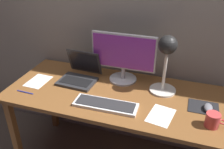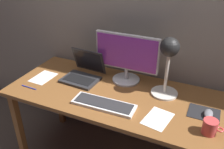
{
  "view_description": "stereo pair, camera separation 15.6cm",
  "coord_description": "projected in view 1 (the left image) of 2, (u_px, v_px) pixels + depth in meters",
  "views": [
    {
      "loc": [
        0.47,
        -1.46,
        1.74
      ],
      "look_at": [
        0.0,
        -0.05,
        0.92
      ],
      "focal_mm": 39.26,
      "sensor_mm": 36.0,
      "label": 1
    },
    {
      "loc": [
        0.62,
        -1.4,
        1.74
      ],
      "look_at": [
        0.0,
        -0.05,
        0.92
      ],
      "focal_mm": 39.26,
      "sensor_mm": 36.0,
      "label": 2
    }
  ],
  "objects": [
    {
      "name": "back_wall",
      "position": [
        130.0,
        5.0,
        1.89
      ],
      "size": [
        4.8,
        0.06,
        2.6
      ],
      "primitive_type": "cube",
      "color": "gray",
      "rests_on": "ground"
    },
    {
      "name": "desk",
      "position": [
        114.0,
        101.0,
        1.86
      ],
      "size": [
        1.6,
        0.7,
        0.74
      ],
      "color": "brown",
      "rests_on": "ground"
    },
    {
      "name": "monitor",
      "position": [
        123.0,
        56.0,
        1.89
      ],
      "size": [
        0.51,
        0.22,
        0.39
      ],
      "color": "silver",
      "rests_on": "desk"
    },
    {
      "name": "keyboard_main",
      "position": [
        106.0,
        105.0,
        1.67
      ],
      "size": [
        0.44,
        0.15,
        0.03
      ],
      "color": "silver",
      "rests_on": "desk"
    },
    {
      "name": "laptop",
      "position": [
        81.0,
        72.0,
        1.97
      ],
      "size": [
        0.3,
        0.3,
        0.23
      ],
      "color": "#28282B",
      "rests_on": "desk"
    },
    {
      "name": "desk_lamp",
      "position": [
        167.0,
        55.0,
        1.7
      ],
      "size": [
        0.2,
        0.2,
        0.44
      ],
      "color": "beige",
      "rests_on": "desk"
    },
    {
      "name": "mousepad",
      "position": [
        203.0,
        107.0,
        1.66
      ],
      "size": [
        0.2,
        0.16,
        0.0
      ],
      "primitive_type": "cube",
      "color": "black",
      "rests_on": "desk"
    },
    {
      "name": "mouse",
      "position": [
        208.0,
        108.0,
        1.63
      ],
      "size": [
        0.06,
        0.1,
        0.03
      ],
      "primitive_type": "ellipsoid",
      "color": "slate",
      "rests_on": "mousepad"
    },
    {
      "name": "coffee_mug",
      "position": [
        213.0,
        120.0,
        1.47
      ],
      "size": [
        0.12,
        0.09,
        0.09
      ],
      "color": "#CC3F3F",
      "rests_on": "desk"
    },
    {
      "name": "paper_sheet_near_mouse",
      "position": [
        38.0,
        81.0,
        1.97
      ],
      "size": [
        0.16,
        0.22,
        0.0
      ],
      "primitive_type": "cube",
      "rotation": [
        0.0,
        0.0,
        -0.04
      ],
      "color": "white",
      "rests_on": "desk"
    },
    {
      "name": "paper_sheet_by_keyboard",
      "position": [
        161.0,
        115.0,
        1.58
      ],
      "size": [
        0.18,
        0.23,
        0.0
      ],
      "primitive_type": "cube",
      "rotation": [
        0.0,
        0.0,
        -0.18
      ],
      "color": "white",
      "rests_on": "desk"
    },
    {
      "name": "pen",
      "position": [
        25.0,
        92.0,
        1.82
      ],
      "size": [
        0.14,
        0.01,
        0.01
      ],
      "primitive_type": "cylinder",
      "rotation": [
        0.0,
        1.57,
        -0.04
      ],
      "color": "#2633A5",
      "rests_on": "desk"
    }
  ]
}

